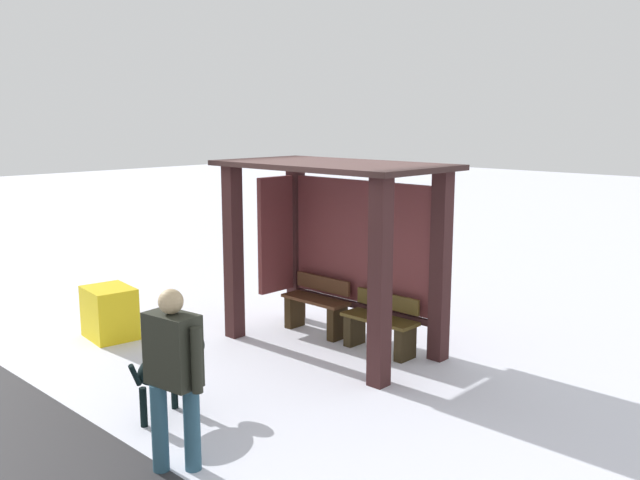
{
  "coord_description": "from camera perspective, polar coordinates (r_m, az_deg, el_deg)",
  "views": [
    {
      "loc": [
        5.7,
        -6.18,
        2.92
      ],
      "look_at": [
        -0.18,
        -0.02,
        1.39
      ],
      "focal_mm": 38.02,
      "sensor_mm": 36.0,
      "label": 1
    }
  ],
  "objects": [
    {
      "name": "bench_left_inside",
      "position": [
        9.38,
        -0.3,
        -5.7
      ],
      "size": [
        1.02,
        0.34,
        0.77
      ],
      "color": "#4D2D1B",
      "rests_on": "ground"
    },
    {
      "name": "grit_bin",
      "position": [
        9.6,
        -17.29,
        -5.86
      ],
      "size": [
        0.77,
        0.65,
        0.7
      ],
      "primitive_type": "cube",
      "rotation": [
        0.0,
        0.0,
        -0.13
      ],
      "color": "yellow",
      "rests_on": "ground"
    },
    {
      "name": "bench_center_inside",
      "position": [
        8.67,
        5.1,
        -7.23
      ],
      "size": [
        1.02,
        0.36,
        0.73
      ],
      "color": "#4C3B17",
      "rests_on": "ground"
    },
    {
      "name": "ground_plane",
      "position": [
        8.91,
        0.97,
        -8.98
      ],
      "size": [
        60.0,
        60.0,
        0.0
      ],
      "primitive_type": "plane",
      "color": "white"
    },
    {
      "name": "bus_shelter",
      "position": [
        8.73,
        1.36,
        1.15
      ],
      "size": [
        2.93,
        1.59,
        2.39
      ],
      "color": "#371C1C",
      "rests_on": "ground"
    },
    {
      "name": "person_walking",
      "position": [
        5.78,
        -12.24,
        -10.33
      ],
      "size": [
        0.65,
        0.35,
        1.57
      ],
      "color": "#272920",
      "rests_on": "ground"
    },
    {
      "name": "dog",
      "position": [
        6.93,
        -12.54,
        -10.23
      ],
      "size": [
        0.5,
        1.03,
        0.74
      ],
      "color": "black",
      "rests_on": "ground"
    }
  ]
}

